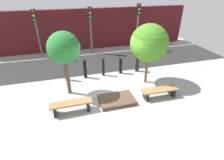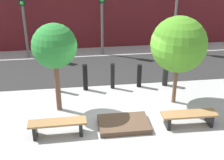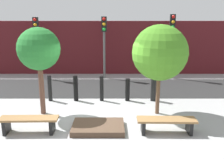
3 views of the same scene
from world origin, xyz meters
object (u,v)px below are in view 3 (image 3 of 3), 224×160
object	(u,v)px
tree_behind_right_bench	(161,53)
bollard_left	(77,88)
planter_bed	(99,127)
bench_right	(167,123)
bollard_right	(128,90)
bollard_far_right	(154,89)
traffic_light_mid_east	(173,35)
traffic_light_west	(38,36)
bench_left	(30,122)
bollard_center	(103,89)
bollard_far_left	(51,88)
traffic_light_mid_west	(105,36)
tree_behind_left_bench	(40,50)

from	to	relation	value
tree_behind_right_bench	bollard_left	distance (m)	3.71
planter_bed	tree_behind_right_bench	distance (m)	3.15
bench_right	bollard_right	world-z (taller)	bollard_right
bollard_right	bollard_far_right	distance (m)	1.04
traffic_light_mid_east	traffic_light_west	bearing A→B (deg)	-180.00
bollard_right	bollard_far_right	bearing A→B (deg)	0.00
bollard_right	traffic_light_mid_east	size ratio (longest dim) A/B	0.27
bench_left	planter_bed	size ratio (longest dim) A/B	1.09
bollard_right	tree_behind_right_bench	bearing A→B (deg)	-54.65
bench_left	bollard_center	distance (m)	3.49
bench_right	bollard_far_left	world-z (taller)	bollard_far_left
tree_behind_right_bench	traffic_light_mid_east	size ratio (longest dim) A/B	0.90
bench_right	tree_behind_right_bench	world-z (taller)	tree_behind_right_bench
tree_behind_right_bench	bollard_center	world-z (taller)	tree_behind_right_bench
tree_behind_right_bench	bollard_left	bearing A→B (deg)	155.92
bollard_center	traffic_light_mid_west	xyz separation A→B (m)	(0.00, 3.77, 1.78)
traffic_light_west	traffic_light_mid_east	world-z (taller)	traffic_light_mid_east
bench_left	traffic_light_west	size ratio (longest dim) A/B	0.52
bench_right	planter_bed	world-z (taller)	bench_right
bench_left	tree_behind_right_bench	bearing A→B (deg)	19.49
bollard_far_right	traffic_light_west	size ratio (longest dim) A/B	0.29
bench_left	tree_behind_left_bench	distance (m)	2.43
planter_bed	traffic_light_mid_west	size ratio (longest dim) A/B	0.47
bollard_far_left	traffic_light_mid_east	bearing A→B (deg)	33.66
planter_bed	tree_behind_left_bench	xyz separation A→B (m)	(-2.00, 1.30, 2.17)
bench_right	bollard_left	size ratio (longest dim) A/B	1.67
bollard_right	bollard_far_right	xyz separation A→B (m)	(1.04, 0.00, 0.02)
tree_behind_left_bench	tree_behind_right_bench	bearing A→B (deg)	0.00
tree_behind_left_bench	bollard_far_left	world-z (taller)	tree_behind_left_bench
bollard_left	bollard_far_right	distance (m)	3.12
bollard_center	bollard_far_right	distance (m)	2.08
traffic_light_mid_west	traffic_light_mid_east	world-z (taller)	traffic_light_mid_east
tree_behind_right_bench	bollard_right	xyz separation A→B (m)	(-0.96, 1.36, -1.69)
bench_right	bollard_far_right	bearing A→B (deg)	89.53
bench_left	bench_right	size ratio (longest dim) A/B	0.99
bollard_far_right	traffic_light_mid_west	world-z (taller)	traffic_light_mid_west
bollard_center	traffic_light_mid_west	distance (m)	4.17
bollard_left	bollard_center	xyz separation A→B (m)	(1.04, 0.00, -0.01)
bollard_center	traffic_light_west	xyz separation A→B (m)	(-3.58, 3.77, 1.76)
bench_right	bollard_center	world-z (taller)	bollard_center
bench_left	traffic_light_west	world-z (taller)	traffic_light_west
traffic_light_west	bench_left	bearing A→B (deg)	-76.57
traffic_light_west	bollard_far_right	bearing A→B (deg)	-33.65
bench_left	traffic_light_mid_west	size ratio (longest dim) A/B	0.52
bollard_center	tree_behind_left_bench	bearing A→B (deg)	-145.84
bench_right	bollard_far_left	distance (m)	4.99
tree_behind_left_bench	bollard_far_left	xyz separation A→B (m)	(-0.07, 1.36, -1.73)
tree_behind_right_bench	traffic_light_mid_west	size ratio (longest dim) A/B	0.93
bollard_right	bench_right	bearing A→B (deg)	-71.36
bench_left	bench_right	world-z (taller)	bench_left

